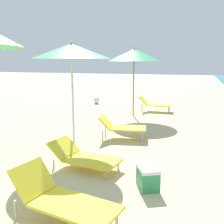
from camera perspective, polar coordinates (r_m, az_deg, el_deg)
lounger_nearest_shoreside at (r=3.79m, az=-10.60°, el=-17.55°), size 1.56×0.88×0.72m
umbrella_second at (r=6.40m, az=-8.60°, el=12.58°), size 1.83×1.83×2.59m
lounger_second_shoreside at (r=7.48m, az=2.01°, el=-3.08°), size 1.37×0.84×0.63m
lounger_second_inland at (r=5.50m, az=-6.05°, el=-9.37°), size 1.51×0.89×0.53m
umbrella_farthest at (r=10.46m, az=4.68°, el=11.93°), size 2.00×2.00×2.63m
lounger_farthest_shoreside at (r=11.61m, az=8.99°, el=1.70°), size 1.37×0.61×0.63m
cooler_box at (r=4.74m, az=7.60°, el=-13.59°), size 0.47×0.53×0.38m
beach_ball at (r=13.57m, az=-3.29°, el=2.45°), size 0.31×0.31×0.31m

